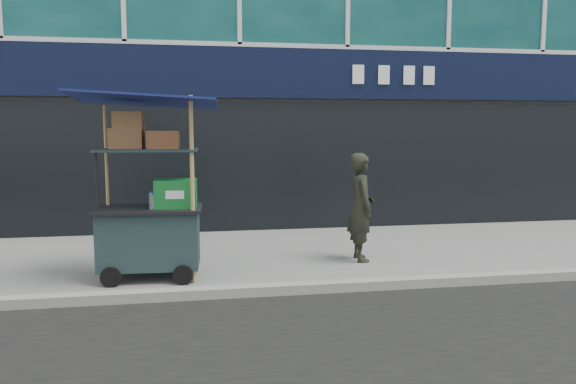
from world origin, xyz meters
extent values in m
plane|color=gray|center=(0.00, 0.00, 0.00)|extent=(80.00, 80.00, 0.00)
cube|color=gray|center=(0.00, -0.20, 0.06)|extent=(80.00, 0.18, 0.12)
cube|color=black|center=(0.00, 3.86, 2.90)|extent=(15.68, 0.06, 0.90)
cube|color=black|center=(0.00, 3.90, 1.20)|extent=(15.68, 0.04, 2.40)
cube|color=#1B2E2F|center=(-1.45, 0.80, 0.51)|extent=(1.27, 0.79, 0.72)
cylinder|color=black|center=(-1.90, 0.45, 0.12)|extent=(0.25, 0.07, 0.25)
cylinder|color=black|center=(-1.04, 0.40, 0.12)|extent=(0.25, 0.07, 0.25)
cube|color=black|center=(-1.45, 0.80, 0.89)|extent=(1.35, 0.87, 0.04)
cylinder|color=black|center=(-2.03, 0.53, 1.26)|extent=(0.03, 0.03, 0.77)
cylinder|color=black|center=(-0.91, 0.46, 1.26)|extent=(0.03, 0.03, 0.77)
cylinder|color=black|center=(-2.00, 1.14, 1.26)|extent=(0.03, 0.03, 0.77)
cylinder|color=black|center=(-0.87, 1.08, 1.26)|extent=(0.03, 0.03, 0.77)
cube|color=#1B2E2F|center=(-1.45, 0.80, 1.64)|extent=(1.27, 0.79, 0.03)
cylinder|color=olive|center=(-0.91, 0.46, 1.15)|extent=(0.05, 0.05, 2.31)
cylinder|color=olive|center=(-2.00, 1.14, 1.10)|extent=(0.04, 0.04, 2.20)
cube|color=#0E1A4F|center=(-1.45, 0.80, 2.25)|extent=(1.80, 1.33, 0.20)
cube|color=#106B2C|center=(-1.11, 0.73, 1.09)|extent=(0.53, 0.39, 0.36)
cylinder|color=silver|center=(-1.40, 0.59, 1.01)|extent=(0.07, 0.07, 0.20)
cylinder|color=#1739B1|center=(-1.40, 0.59, 1.13)|extent=(0.03, 0.03, 0.02)
cube|color=brown|center=(-1.70, 0.87, 1.78)|extent=(0.43, 0.33, 0.26)
cube|color=olive|center=(-1.25, 0.74, 1.77)|extent=(0.41, 0.31, 0.23)
cube|color=brown|center=(-1.67, 0.84, 2.01)|extent=(0.37, 0.29, 0.20)
imported|color=black|center=(1.49, 1.27, 0.78)|extent=(0.39, 0.58, 1.56)
camera|label=1|loc=(-0.94, -6.43, 1.93)|focal=35.00mm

